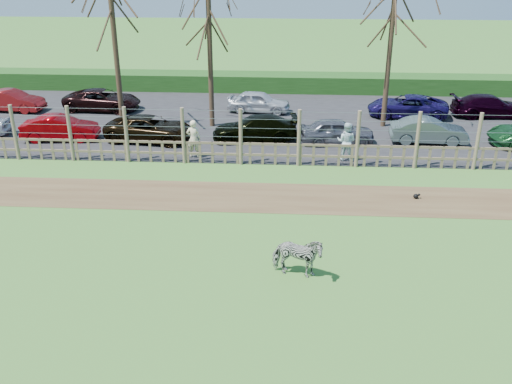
# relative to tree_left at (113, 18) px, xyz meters

# --- Properties ---
(ground) EXTENTS (120.00, 120.00, 0.00)m
(ground) POSITION_rel_tree_left_xyz_m (6.50, -12.50, -5.62)
(ground) COLOR olive
(ground) RESTS_ON ground
(dirt_strip) EXTENTS (34.00, 2.80, 0.01)m
(dirt_strip) POSITION_rel_tree_left_xyz_m (6.50, -8.00, -5.61)
(dirt_strip) COLOR brown
(dirt_strip) RESTS_ON ground
(asphalt) EXTENTS (44.00, 13.00, 0.04)m
(asphalt) POSITION_rel_tree_left_xyz_m (6.50, 2.00, -5.60)
(asphalt) COLOR #232326
(asphalt) RESTS_ON ground
(hedge) EXTENTS (46.00, 2.00, 1.10)m
(hedge) POSITION_rel_tree_left_xyz_m (6.50, 9.00, -5.07)
(hedge) COLOR #1E4716
(hedge) RESTS_ON ground
(fence) EXTENTS (30.16, 0.16, 2.50)m
(fence) POSITION_rel_tree_left_xyz_m (6.50, -4.50, -4.81)
(fence) COLOR brown
(fence) RESTS_ON ground
(tree_left) EXTENTS (4.80, 4.80, 7.88)m
(tree_left) POSITION_rel_tree_left_xyz_m (0.00, 0.00, 0.00)
(tree_left) COLOR #3D2B1E
(tree_left) RESTS_ON ground
(tree_mid) EXTENTS (4.80, 4.80, 6.83)m
(tree_mid) POSITION_rel_tree_left_xyz_m (4.50, 1.00, -0.75)
(tree_mid) COLOR #3D2B1E
(tree_mid) RESTS_ON ground
(tree_right) EXTENTS (4.80, 4.80, 7.35)m
(tree_right) POSITION_rel_tree_left_xyz_m (13.50, 1.50, -0.37)
(tree_right) COLOR #3D2B1E
(tree_right) RESTS_ON ground
(zebra) EXTENTS (1.64, 0.99, 1.29)m
(zebra) POSITION_rel_tree_left_xyz_m (8.90, -13.52, -4.97)
(zebra) COLOR gray
(zebra) RESTS_ON ground
(visitor_a) EXTENTS (0.64, 0.43, 1.72)m
(visitor_a) POSITION_rel_tree_left_xyz_m (4.33, -3.84, -4.71)
(visitor_a) COLOR beige
(visitor_a) RESTS_ON asphalt
(visitor_b) EXTENTS (1.00, 0.89, 1.72)m
(visitor_b) POSITION_rel_tree_left_xyz_m (11.09, -3.80, -4.71)
(visitor_b) COLOR silver
(visitor_b) RESTS_ON asphalt
(crow) EXTENTS (0.26, 0.19, 0.21)m
(crow) POSITION_rel_tree_left_xyz_m (13.46, -7.75, -5.51)
(crow) COLOR black
(crow) RESTS_ON ground
(car_1) EXTENTS (3.75, 1.61, 1.20)m
(car_1) POSITION_rel_tree_left_xyz_m (-2.56, -1.80, -4.98)
(car_1) COLOR #880208
(car_1) RESTS_ON asphalt
(car_2) EXTENTS (4.51, 2.46, 1.20)m
(car_2) POSITION_rel_tree_left_xyz_m (1.83, -1.66, -4.98)
(car_2) COLOR black
(car_2) RESTS_ON asphalt
(car_3) EXTENTS (4.30, 2.13, 1.20)m
(car_3) POSITION_rel_tree_left_xyz_m (6.92, -1.26, -4.98)
(car_3) COLOR black
(car_3) RESTS_ON asphalt
(car_4) EXTENTS (3.65, 1.76, 1.20)m
(car_4) POSITION_rel_tree_left_xyz_m (10.86, -1.47, -4.98)
(car_4) COLOR #575761
(car_4) RESTS_ON asphalt
(car_5) EXTENTS (3.70, 1.45, 1.20)m
(car_5) POSITION_rel_tree_left_xyz_m (15.25, -1.17, -4.98)
(car_5) COLOR #4F5E5C
(car_5) RESTS_ON asphalt
(car_7) EXTENTS (3.74, 1.58, 1.20)m
(car_7) POSITION_rel_tree_left_xyz_m (-7.28, 3.10, -4.98)
(car_7) COLOR maroon
(car_7) RESTS_ON asphalt
(car_8) EXTENTS (4.43, 2.24, 1.20)m
(car_8) POSITION_rel_tree_left_xyz_m (-2.18, 3.61, -4.98)
(car_8) COLOR black
(car_8) RESTS_ON asphalt
(car_10) EXTENTS (3.65, 1.78, 1.20)m
(car_10) POSITION_rel_tree_left_xyz_m (6.80, 3.77, -4.98)
(car_10) COLOR silver
(car_10) RESTS_ON asphalt
(car_12) EXTENTS (4.51, 2.46, 1.20)m
(car_12) POSITION_rel_tree_left_xyz_m (15.05, 3.31, -4.98)
(car_12) COLOR #190F48
(car_12) RESTS_ON asphalt
(car_13) EXTENTS (4.24, 1.96, 1.20)m
(car_13) POSITION_rel_tree_left_xyz_m (19.59, 3.64, -4.98)
(car_13) COLOR black
(car_13) RESTS_ON asphalt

